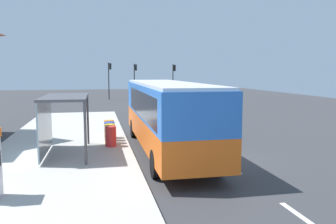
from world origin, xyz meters
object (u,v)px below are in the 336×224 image
at_px(bus, 166,112).
at_px(bus_shelter, 58,110).
at_px(white_van, 159,92).
at_px(recycling_bin_red, 111,136).
at_px(sedan_near, 155,95).
at_px(traffic_light_far_side, 109,75).
at_px(recycling_bin_yellow, 110,134).
at_px(traffic_light_median, 135,75).
at_px(traffic_light_near_side, 174,76).
at_px(recycling_bin_orange, 109,129).
at_px(recycling_bin_blue, 110,131).

bearing_deg(bus, bus_shelter, -177.11).
xyz_separation_m(white_van, recycling_bin_red, (-6.40, -22.15, -0.69)).
height_order(bus, sedan_near, bus).
distance_m(sedan_near, bus_shelter, 28.02).
bearing_deg(bus, traffic_light_far_side, 92.57).
bearing_deg(recycling_bin_yellow, traffic_light_median, 81.31).
distance_m(sedan_near, traffic_light_near_side, 5.48).
xyz_separation_m(sedan_near, traffic_light_far_side, (-5.40, 4.57, 2.48)).
xyz_separation_m(bus, traffic_light_median, (2.11, 31.74, 1.35)).
bearing_deg(traffic_light_median, recycling_bin_yellow, -98.69).
relative_size(white_van, bus_shelter, 1.31).
bearing_deg(recycling_bin_red, traffic_light_near_side, 71.62).
relative_size(recycling_bin_orange, traffic_light_far_side, 0.19).
bearing_deg(traffic_light_far_side, bus_shelter, -96.07).
bearing_deg(traffic_light_median, recycling_bin_orange, -99.11).
relative_size(recycling_bin_red, traffic_light_far_side, 0.19).
bearing_deg(recycling_bin_orange, recycling_bin_blue, -90.00).
bearing_deg(recycling_bin_orange, recycling_bin_yellow, -90.00).
bearing_deg(white_van, bus_shelter, -110.27).
relative_size(white_van, traffic_light_near_side, 1.11).
bearing_deg(traffic_light_near_side, bus_shelter, -111.42).
xyz_separation_m(recycling_bin_red, recycling_bin_blue, (0.00, 1.40, 0.00)).
distance_m(recycling_bin_red, traffic_light_far_side, 30.13).
distance_m(recycling_bin_red, traffic_light_near_side, 30.87).
xyz_separation_m(white_van, bus_shelter, (-8.61, -23.33, 0.75)).
bearing_deg(traffic_light_median, sedan_near, -70.56).
bearing_deg(traffic_light_median, traffic_light_near_side, -17.42).
xyz_separation_m(sedan_near, traffic_light_near_side, (3.20, 3.77, 2.36)).
relative_size(traffic_light_near_side, traffic_light_median, 0.99).
distance_m(white_van, traffic_light_far_side, 9.66).
relative_size(bus, recycling_bin_yellow, 11.60).
bearing_deg(white_van, recycling_bin_blue, -107.14).
relative_size(traffic_light_far_side, bus_shelter, 1.23).
height_order(sedan_near, traffic_light_far_side, traffic_light_far_side).
bearing_deg(recycling_bin_blue, traffic_light_far_side, 87.80).
bearing_deg(bus, sedan_near, 81.35).
bearing_deg(recycling_bin_blue, sedan_near, 74.86).
relative_size(recycling_bin_yellow, traffic_light_near_side, 0.20).
bearing_deg(recycling_bin_yellow, white_van, 73.39).
distance_m(bus, sedan_near, 26.69).
xyz_separation_m(sedan_near, recycling_bin_blue, (-6.50, -24.02, -0.14)).
bearing_deg(recycling_bin_orange, white_van, 72.30).
bearing_deg(traffic_light_near_side, recycling_bin_yellow, -108.80).
xyz_separation_m(recycling_bin_orange, bus_shelter, (-2.21, -3.28, 1.44)).
height_order(white_van, recycling_bin_blue, white_van).
height_order(recycling_bin_blue, bus_shelter, bus_shelter).
relative_size(recycling_bin_yellow, traffic_light_far_side, 0.19).
bearing_deg(recycling_bin_orange, bus, -50.68).
distance_m(recycling_bin_orange, traffic_light_far_side, 28.04).
bearing_deg(white_van, recycling_bin_red, -106.12).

